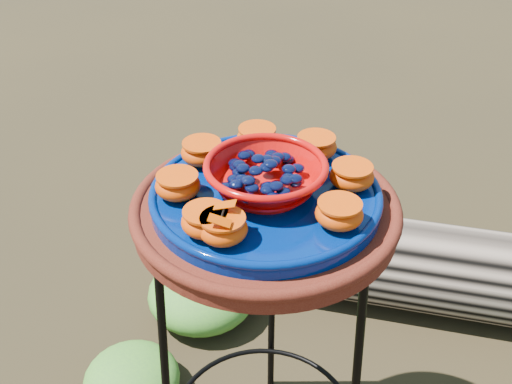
# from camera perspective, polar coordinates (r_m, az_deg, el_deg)

# --- Properties ---
(plant_stand) EXTENTS (0.44, 0.44, 0.70)m
(plant_stand) POSITION_cam_1_polar(r_m,az_deg,el_deg) (1.35, 0.71, -14.55)
(plant_stand) COLOR black
(plant_stand) RESTS_ON ground
(terracotta_saucer) EXTENTS (0.45, 0.45, 0.04)m
(terracotta_saucer) POSITION_cam_1_polar(r_m,az_deg,el_deg) (1.10, 0.84, -1.83)
(terracotta_saucer) COLOR #410D08
(terracotta_saucer) RESTS_ON plant_stand
(cobalt_plate) EXTENTS (0.39, 0.39, 0.03)m
(cobalt_plate) POSITION_cam_1_polar(r_m,az_deg,el_deg) (1.08, 0.85, -0.50)
(cobalt_plate) COLOR #00124F
(cobalt_plate) RESTS_ON terracotta_saucer
(red_bowl) EXTENTS (0.19, 0.19, 0.05)m
(red_bowl) POSITION_cam_1_polar(r_m,az_deg,el_deg) (1.06, 0.87, 1.27)
(red_bowl) COLOR #BF0907
(red_bowl) RESTS_ON cobalt_plate
(glass_gems) EXTENTS (0.15, 0.15, 0.03)m
(glass_gems) POSITION_cam_1_polar(r_m,az_deg,el_deg) (1.04, 0.89, 3.11)
(glass_gems) COLOR black
(glass_gems) RESTS_ON red_bowl
(orange_half_0) EXTENTS (0.08, 0.08, 0.04)m
(orange_half_0) POSITION_cam_1_polar(r_m,az_deg,el_deg) (0.96, -2.96, -3.27)
(orange_half_0) COLOR red
(orange_half_0) RESTS_ON cobalt_plate
(orange_half_1) EXTENTS (0.08, 0.08, 0.04)m
(orange_half_1) POSITION_cam_1_polar(r_m,az_deg,el_deg) (1.00, 7.40, -1.94)
(orange_half_1) COLOR red
(orange_half_1) RESTS_ON cobalt_plate
(orange_half_2) EXTENTS (0.08, 0.08, 0.04)m
(orange_half_2) POSITION_cam_1_polar(r_m,az_deg,el_deg) (1.09, 8.50, 1.38)
(orange_half_2) COLOR red
(orange_half_2) RESTS_ON cobalt_plate
(orange_half_3) EXTENTS (0.08, 0.08, 0.04)m
(orange_half_3) POSITION_cam_1_polar(r_m,az_deg,el_deg) (1.16, 5.36, 4.02)
(orange_half_3) COLOR red
(orange_half_3) RESTS_ON cobalt_plate
(orange_half_4) EXTENTS (0.08, 0.08, 0.04)m
(orange_half_4) POSITION_cam_1_polar(r_m,az_deg,el_deg) (1.19, 0.10, 4.82)
(orange_half_4) COLOR red
(orange_half_4) RESTS_ON cobalt_plate
(orange_half_5) EXTENTS (0.08, 0.08, 0.04)m
(orange_half_5) POSITION_cam_1_polar(r_m,az_deg,el_deg) (1.15, -4.82, 3.52)
(orange_half_5) COLOR red
(orange_half_5) RESTS_ON cobalt_plate
(orange_half_6) EXTENTS (0.08, 0.08, 0.04)m
(orange_half_6) POSITION_cam_1_polar(r_m,az_deg,el_deg) (1.06, -6.96, 0.57)
(orange_half_6) COLOR red
(orange_half_6) RESTS_ON cobalt_plate
(orange_half_7) EXTENTS (0.08, 0.08, 0.04)m
(orange_half_7) POSITION_cam_1_polar(r_m,az_deg,el_deg) (0.97, -4.49, -2.64)
(orange_half_7) COLOR red
(orange_half_7) RESTS_ON cobalt_plate
(butterfly) EXTENTS (0.08, 0.05, 0.01)m
(butterfly) POSITION_cam_1_polar(r_m,az_deg,el_deg) (0.94, -3.00, -1.97)
(butterfly) COLOR #C43B00
(butterfly) RESTS_ON orange_half_0
(driftwood_log) EXTENTS (1.45, 0.56, 0.27)m
(driftwood_log) POSITION_cam_1_polar(r_m,az_deg,el_deg) (1.94, 13.42, -6.27)
(driftwood_log) COLOR black
(driftwood_log) RESTS_ON ground
(foliage_left) EXTENTS (0.24, 0.24, 0.12)m
(foliage_left) POSITION_cam_1_polar(r_m,az_deg,el_deg) (1.72, -10.99, -15.93)
(foliage_left) COLOR #386E27
(foliage_left) RESTS_ON ground
(foliage_back) EXTENTS (0.32, 0.32, 0.16)m
(foliage_back) POSITION_cam_1_polar(r_m,az_deg,el_deg) (1.89, -4.83, -8.81)
(foliage_back) COLOR #386E27
(foliage_back) RESTS_ON ground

